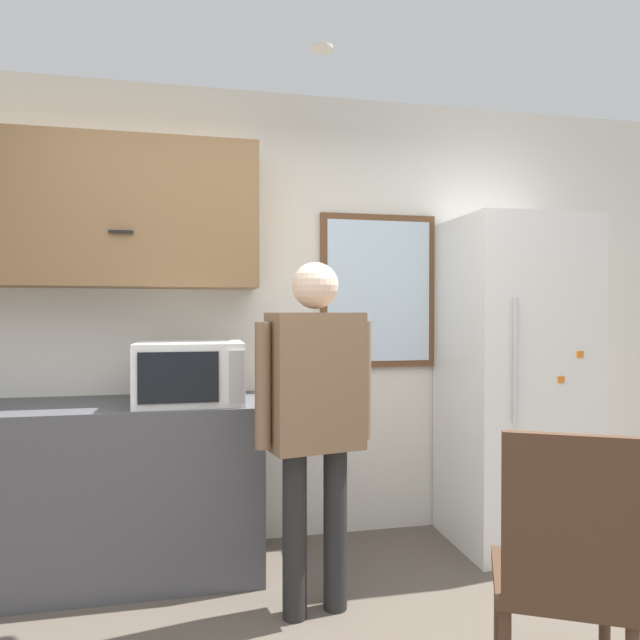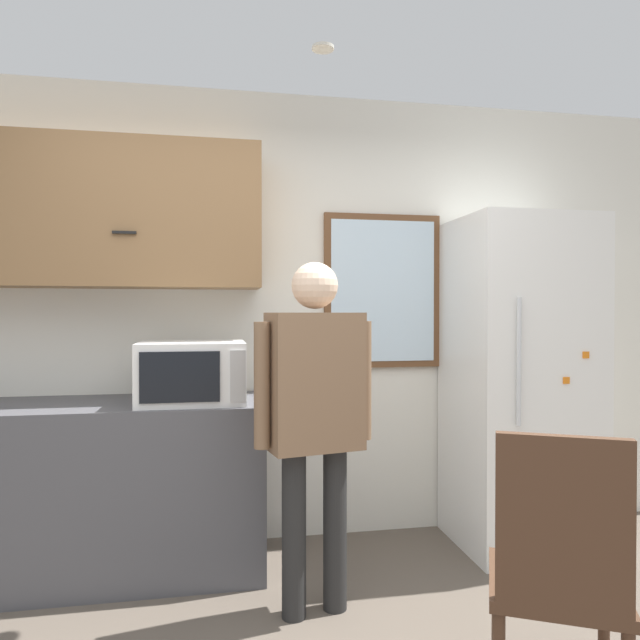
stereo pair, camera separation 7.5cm
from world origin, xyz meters
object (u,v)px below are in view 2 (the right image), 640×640
object	(u,v)px
person	(315,401)
chair	(558,569)
refrigerator	(519,382)
microwave	(192,372)

from	to	relation	value
person	chair	size ratio (longest dim) A/B	1.60
person	refrigerator	xyz separation A→B (m)	(1.33, 0.55, -0.01)
refrigerator	chair	world-z (taller)	refrigerator
chair	refrigerator	bearing A→B (deg)	-88.38
microwave	refrigerator	size ratio (longest dim) A/B	0.28
person	microwave	bearing A→B (deg)	127.64
microwave	refrigerator	distance (m)	1.89
microwave	refrigerator	xyz separation A→B (m)	(1.89, 0.06, -0.10)
person	refrigerator	bearing A→B (deg)	11.15
person	chair	world-z (taller)	person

